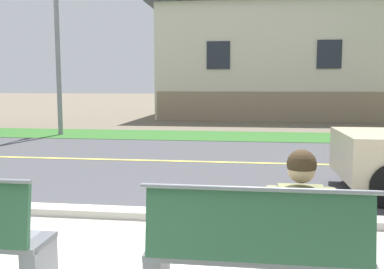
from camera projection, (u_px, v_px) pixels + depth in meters
ground_plane at (201, 152)px, 11.15m from camera, size 140.00×140.00×0.00m
curb_edge at (153, 214)px, 5.59m from camera, size 44.00×0.30×0.11m
street_asphalt at (194, 162)px, 9.68m from camera, size 52.00×8.00×0.01m
road_centre_line at (194, 161)px, 9.68m from camera, size 48.00×0.14×0.01m
far_verge_grass at (213, 136)px, 14.56m from camera, size 48.00×2.80×0.02m
bench_right at (256, 254)px, 3.28m from camera, size 1.72×0.48×1.01m
seated_person_olive at (298, 220)px, 3.37m from camera, size 0.52×0.68×1.25m
streetlamp at (59, 14)px, 14.57m from camera, size 0.24×2.10×7.24m
garden_wall at (294, 107)px, 20.06m from camera, size 13.00×0.36×1.40m
house_across_street at (270, 58)px, 23.06m from camera, size 12.16×6.91×6.25m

